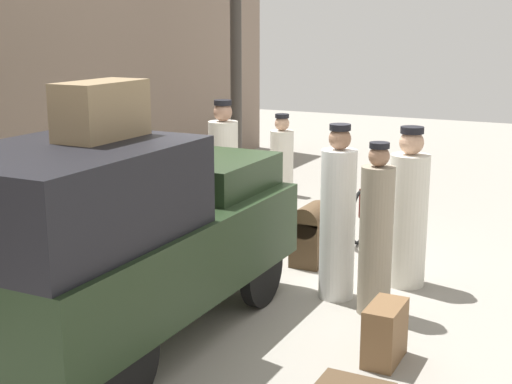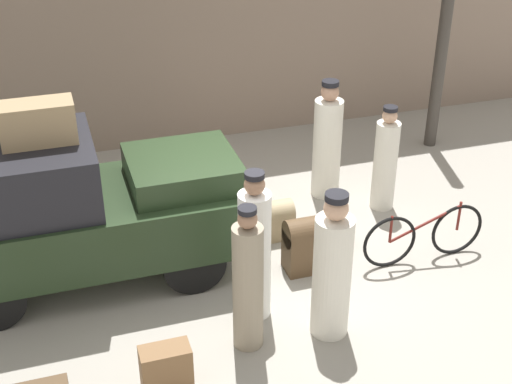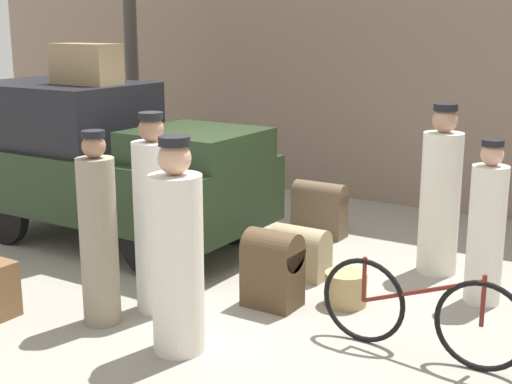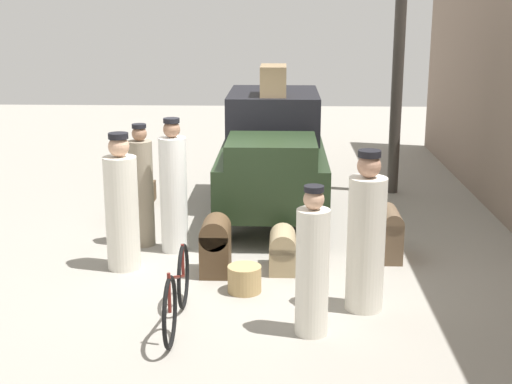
# 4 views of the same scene
# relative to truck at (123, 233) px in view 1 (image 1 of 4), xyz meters

# --- Properties ---
(ground_plane) EXTENTS (30.00, 30.00, 0.00)m
(ground_plane) POSITION_rel_truck_xyz_m (2.08, -0.39, -1.03)
(ground_plane) COLOR gray
(canopy_pillar_right) EXTENTS (0.20, 0.20, 3.79)m
(canopy_pillar_right) POSITION_rel_truck_xyz_m (6.21, 2.17, 0.86)
(canopy_pillar_right) COLOR #38332D
(canopy_pillar_right) RESTS_ON ground
(truck) EXTENTS (3.76, 1.61, 1.91)m
(truck) POSITION_rel_truck_xyz_m (0.00, 0.00, 0.00)
(truck) COLOR black
(truck) RESTS_ON ground
(bicycle) EXTENTS (1.71, 0.04, 0.78)m
(bicycle) POSITION_rel_truck_xyz_m (4.30, -0.95, -0.66)
(bicycle) COLOR black
(bicycle) RESTS_ON ground
(wicker_basket) EXTENTS (0.40, 0.40, 0.32)m
(wicker_basket) POSITION_rel_truck_xyz_m (3.35, -0.28, -0.87)
(wicker_basket) COLOR tan
(wicker_basket) RESTS_ON ground
(porter_with_bicycle) EXTENTS (0.43, 0.43, 1.78)m
(porter_with_bicycle) POSITION_rel_truck_xyz_m (2.60, -1.89, -0.22)
(porter_with_bicycle) COLOR silver
(porter_with_bicycle) RESTS_ON ground
(porter_lifting_near_truck) EXTENTS (0.34, 0.34, 1.58)m
(porter_lifting_near_truck) POSITION_rel_truck_xyz_m (4.43, 0.47, -0.31)
(porter_lifting_near_truck) COLOR silver
(porter_lifting_near_truck) RESTS_ON ground
(porter_standing_middle) EXTENTS (0.33, 0.33, 1.74)m
(porter_standing_middle) POSITION_rel_truck_xyz_m (1.67, -1.82, -0.23)
(porter_standing_middle) COLOR gray
(porter_standing_middle) RESTS_ON ground
(conductor_in_dark_uniform) EXTENTS (0.42, 0.42, 1.82)m
(conductor_in_dark_uniform) POSITION_rel_truck_xyz_m (3.78, 1.08, -0.20)
(conductor_in_dark_uniform) COLOR silver
(conductor_in_dark_uniform) RESTS_ON ground
(porter_carrying_trunk) EXTENTS (0.37, 0.37, 1.86)m
(porter_carrying_trunk) POSITION_rel_truck_xyz_m (1.90, -1.33, -0.18)
(porter_carrying_trunk) COLOR white
(porter_carrying_trunk) RESTS_ON ground
(suitcase_small_leather) EXTENTS (0.60, 0.34, 0.54)m
(suitcase_small_leather) POSITION_rel_truck_xyz_m (2.60, 0.17, -0.76)
(suitcase_small_leather) COLOR #9E8966
(suitcase_small_leather) RESTS_ON ground
(trunk_large_brown) EXTENTS (0.51, 0.27, 0.52)m
(trunk_large_brown) POSITION_rel_truck_xyz_m (0.67, -2.22, -0.77)
(trunk_large_brown) COLOR brown
(trunk_large_brown) RESTS_ON ground
(trunk_barrel_dark) EXTENTS (0.51, 0.37, 0.74)m
(trunk_barrel_dark) POSITION_rel_truck_xyz_m (2.77, -0.68, -0.64)
(trunk_barrel_dark) COLOR #4C3823
(trunk_barrel_dark) RESTS_ON ground
(suitcase_tan_flat) EXTENTS (0.68, 0.28, 0.69)m
(suitcase_tan_flat) POSITION_rel_truck_xyz_m (2.10, 1.60, -0.66)
(suitcase_tan_flat) COLOR brown
(suitcase_tan_flat) RESTS_ON ground
(trunk_on_truck_roof) EXTENTS (0.82, 0.41, 0.47)m
(trunk_on_truck_roof) POSITION_rel_truck_xyz_m (-0.21, 0.00, 1.12)
(trunk_on_truck_roof) COLOR #937A56
(trunk_on_truck_roof) RESTS_ON truck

